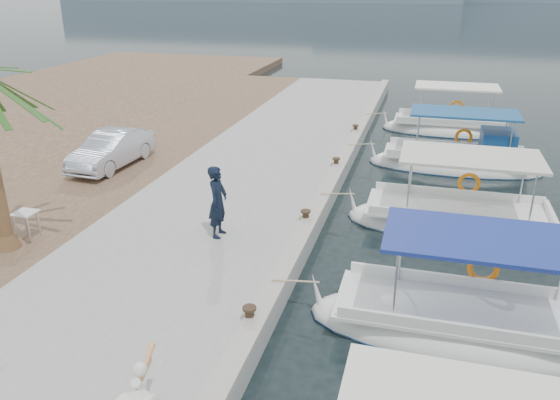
% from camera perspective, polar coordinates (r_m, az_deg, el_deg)
% --- Properties ---
extents(ground, '(400.00, 400.00, 0.00)m').
position_cam_1_polar(ground, '(14.13, 2.69, -6.63)').
color(ground, black).
rests_on(ground, ground).
extents(concrete_quay, '(6.00, 40.00, 0.50)m').
position_cam_1_polar(concrete_quay, '(19.17, -2.76, 2.10)').
color(concrete_quay, gray).
rests_on(concrete_quay, ground).
extents(quay_curb, '(0.44, 40.00, 0.12)m').
position_cam_1_polar(quay_curb, '(18.44, 5.48, 2.22)').
color(quay_curb, '#A59E93').
rests_on(quay_curb, concrete_quay).
extents(cobblestone_strip, '(4.00, 40.00, 0.50)m').
position_cam_1_polar(cobblestone_strip, '(21.18, -15.77, 3.23)').
color(cobblestone_strip, brown).
rests_on(cobblestone_strip, ground).
extents(fishing_caique_b, '(6.50, 2.32, 2.83)m').
position_cam_1_polar(fishing_caique_b, '(12.10, 18.85, -12.64)').
color(fishing_caique_b, white).
rests_on(fishing_caique_b, ground).
extents(fishing_caique_c, '(6.41, 2.49, 2.83)m').
position_cam_1_polar(fishing_caique_c, '(16.85, 17.95, -2.35)').
color(fishing_caique_c, white).
rests_on(fishing_caique_c, ground).
extents(fishing_caique_d, '(6.51, 2.22, 2.83)m').
position_cam_1_polar(fishing_caique_d, '(22.12, 18.00, 3.62)').
color(fishing_caique_d, white).
rests_on(fishing_caique_d, ground).
extents(fishing_caique_e, '(6.27, 2.35, 2.83)m').
position_cam_1_polar(fishing_caique_e, '(27.49, 17.20, 7.03)').
color(fishing_caique_e, white).
rests_on(fishing_caique_e, ground).
extents(mooring_bollards, '(0.28, 20.28, 0.33)m').
position_cam_1_polar(mooring_bollards, '(15.21, 2.69, -1.56)').
color(mooring_bollards, black).
rests_on(mooring_bollards, concrete_quay).
extents(fisherman, '(0.47, 0.70, 1.92)m').
position_cam_1_polar(fisherman, '(14.15, -6.52, -0.18)').
color(fisherman, black).
rests_on(fisherman, concrete_quay).
extents(parked_car, '(1.55, 3.90, 1.26)m').
position_cam_1_polar(parked_car, '(20.54, -17.18, 5.08)').
color(parked_car, silver).
rests_on(parked_car, cobblestone_strip).
extents(folding_table, '(0.55, 0.55, 0.73)m').
position_cam_1_polar(folding_table, '(15.54, -25.02, -1.87)').
color(folding_table, silver).
rests_on(folding_table, cobblestone_strip).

